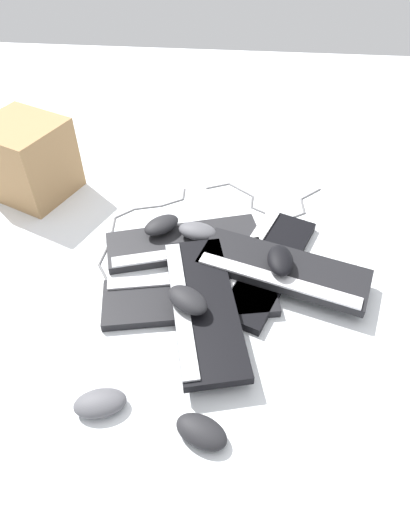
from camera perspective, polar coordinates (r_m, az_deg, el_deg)
name	(u,v)px	position (r m, az deg, el deg)	size (l,w,h in m)	color
ground_plane	(200,264)	(1.27, -0.63, -1.01)	(3.20, 3.20, 0.00)	silver
keyboard_0	(263,264)	(1.26, 7.32, -1.01)	(0.30, 0.46, 0.03)	black
keyboard_1	(185,243)	(1.31, -2.54, 1.62)	(0.46, 0.27, 0.03)	#232326
keyboard_2	(190,297)	(1.17, -1.90, -5.14)	(0.46, 0.23, 0.03)	black
keyboard_3	(283,270)	(1.21, 9.70, -1.68)	(0.46, 0.27, 0.03)	black
keyboard_4	(203,305)	(1.11, -0.30, -6.15)	(0.25, 0.46, 0.03)	black
mouse_0	(201,432)	(0.97, -0.45, -21.10)	(0.11, 0.07, 0.04)	black
mouse_1	(162,225)	(1.32, -5.46, 3.89)	(0.11, 0.07, 0.04)	black
mouse_2	(188,300)	(1.08, -2.17, -5.51)	(0.11, 0.07, 0.04)	black
mouse_3	(197,231)	(1.29, -0.95, 3.13)	(0.11, 0.07, 0.04)	#4C4C51
mouse_4	(100,403)	(1.02, -12.98, -17.48)	(0.11, 0.07, 0.04)	#4C4C51
mouse_5	(280,260)	(1.18, 9.39, -0.53)	(0.11, 0.07, 0.04)	black
cable_0	(133,226)	(1.40, -8.96, 3.71)	(0.21, 0.46, 0.01)	#59595B
cable_1	(269,200)	(1.49, 7.96, 6.91)	(0.38, 0.19, 0.01)	#59595B
cardboard_box	(28,159)	(1.57, -21.29, 11.21)	(0.22, 0.24, 0.24)	#9E774C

